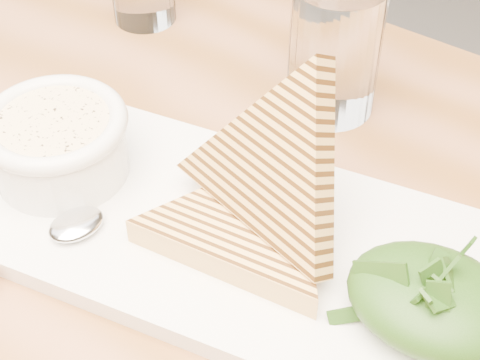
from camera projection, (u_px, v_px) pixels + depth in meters
The scene contains 11 objects.
table_top at pixel (74, 227), 0.60m from camera, with size 1.18×0.79×0.04m, color #9B613C.
platter at pixel (228, 236), 0.55m from camera, with size 0.43×0.19×0.02m, color white.
soup_bowl at pixel (59, 150), 0.58m from camera, with size 0.11×0.11×0.04m, color white.
soup at pixel (54, 125), 0.56m from camera, with size 0.09×0.09×0.01m, color beige.
bowl_rim at pixel (53, 123), 0.56m from camera, with size 0.11×0.11×0.01m, color white.
sandwich_flat at pixel (246, 228), 0.53m from camera, with size 0.17×0.17×0.02m, color tan, non-canonical shape.
sandwich_lean at pixel (274, 168), 0.51m from camera, with size 0.17×0.17×0.09m, color tan, non-canonical shape.
salad_base at pixel (433, 301), 0.47m from camera, with size 0.11×0.09×0.04m, color black.
arugula_pile at pixel (434, 296), 0.47m from camera, with size 0.11×0.10×0.05m, color #315619, non-canonical shape.
spoon_bowl at pixel (76, 224), 0.54m from camera, with size 0.03×0.04×0.01m, color silver.
glass_far at pixel (335, 49), 0.64m from camera, with size 0.08×0.08×0.12m, color white.
Camera 1 is at (0.39, -0.11, 1.15)m, focal length 55.00 mm.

